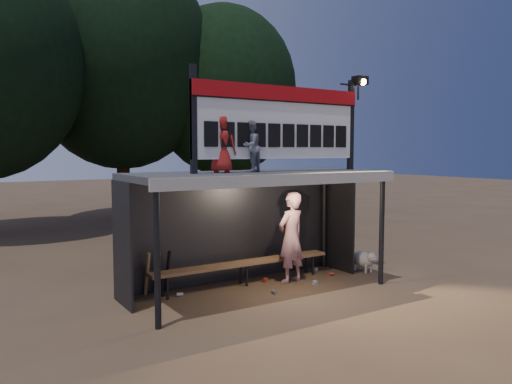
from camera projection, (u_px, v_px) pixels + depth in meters
ground at (258, 291)px, 9.69m from camera, size 80.00×80.00×0.00m
player at (291, 237)px, 10.30m from camera, size 0.77×0.59×1.88m
child_a at (250, 146)px, 9.32m from camera, size 0.59×0.56×0.97m
child_b at (222, 144)px, 9.08m from camera, size 0.61×0.57×1.05m
dugout_shelter at (252, 196)px, 9.74m from camera, size 5.10×2.08×2.32m
scoreboard_assembly at (283, 120)px, 9.70m from camera, size 4.10×0.27×1.99m
bench at (244, 264)px, 10.12m from camera, size 4.00×0.35×0.48m
tree_mid at (121, 62)px, 19.39m from camera, size 7.22×7.22×10.36m
tree_right at (224, 91)px, 20.76m from camera, size 6.08×6.08×8.72m
dog at (364, 259)px, 11.27m from camera, size 0.36×0.81×0.49m
bats at (157, 272)px, 9.41m from camera, size 0.47×0.32×0.84m
litter at (283, 281)px, 10.27m from camera, size 3.54×1.08×0.08m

